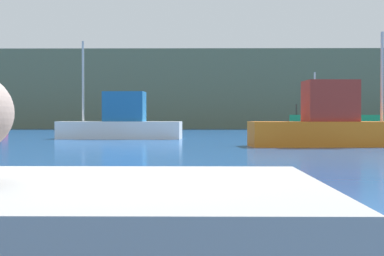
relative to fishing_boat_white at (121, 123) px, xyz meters
name	(u,v)px	position (x,y,z in m)	size (l,w,h in m)	color
hillside_backdrop	(189,92)	(3.03, 37.96, 3.09)	(140.00, 17.18, 7.93)	#5B664C
fishing_boat_white	(121,123)	(0.00, 0.00, 0.00)	(6.71, 2.17, 5.27)	white
fishing_boat_orange	(332,124)	(9.53, -9.00, 0.01)	(6.71, 2.51, 4.58)	orange
fishing_boat_green	(341,120)	(13.55, 8.31, 0.12)	(7.18, 3.26, 4.12)	#1E8C4C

